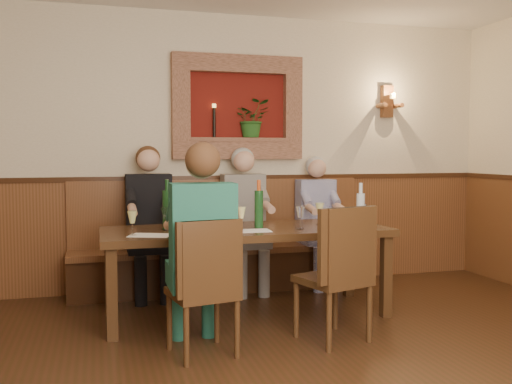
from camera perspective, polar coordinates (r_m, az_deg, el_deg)
room_shell at (r=3.07m, az=8.00°, el=13.29°), size 6.04×6.04×2.82m
wainscoting at (r=3.14m, az=7.76°, el=-10.86°), size 6.02×6.02×1.15m
wall_niche at (r=5.92m, az=-1.43°, el=8.02°), size 1.36×0.30×1.06m
wall_sconce at (r=6.53m, az=13.04°, el=8.75°), size 0.25×0.20×0.35m
dining_table at (r=4.84m, az=-0.98°, el=-4.49°), size 2.40×0.90×0.75m
bench at (r=5.80m, az=-3.35°, el=-6.56°), size 3.00×0.45×1.11m
chair_near_left at (r=4.00m, az=-5.28°, el=-12.18°), size 0.49×0.49×0.95m
chair_near_right at (r=4.31m, az=7.83°, el=-10.80°), size 0.55×0.55×1.01m
person_bench_left at (r=5.55m, az=-10.56°, el=-4.24°), size 0.43×0.53×1.45m
person_bench_mid at (r=5.71m, az=-1.08°, el=-4.01°), size 0.43×0.52×1.44m
person_bench_right at (r=5.96m, az=6.26°, el=-4.09°), size 0.39×0.48×1.35m
person_chair_front at (r=3.99m, az=-5.55°, el=-7.36°), size 0.43×0.53×1.46m
spittoon_bucket at (r=4.60m, az=-3.64°, el=-2.50°), size 0.25×0.25×0.24m
wine_bottle_green_a at (r=4.82m, az=0.29°, el=-1.61°), size 0.10×0.10×0.41m
wine_bottle_green_b at (r=4.79m, az=-8.86°, el=-1.66°), size 0.10×0.10×0.41m
water_bottle at (r=4.96m, az=10.40°, el=-1.69°), size 0.08×0.08×0.38m
tasting_sheet_a at (r=4.47m, az=-10.47°, el=-4.28°), size 0.38×0.33×0.00m
tasting_sheet_b at (r=4.65m, az=-0.32°, el=-3.89°), size 0.30×0.22×0.00m
tasting_sheet_c at (r=5.12m, az=9.97°, el=-3.23°), size 0.28×0.22×0.00m
tasting_sheet_d at (r=4.48m, az=-4.55°, el=-4.21°), size 0.28×0.22×0.00m
wine_glass_0 at (r=5.10m, az=6.37°, el=-2.16°), size 0.08×0.08×0.19m
wine_glass_1 at (r=4.77m, az=4.45°, el=-2.57°), size 0.08×0.08×0.19m
wine_glass_2 at (r=4.47m, az=-12.27°, el=-3.08°), size 0.08×0.08×0.19m
wine_glass_3 at (r=4.74m, az=-9.04°, el=-2.65°), size 0.08×0.08×0.19m
wine_glass_4 at (r=4.43m, az=-2.36°, el=-3.06°), size 0.08×0.08×0.19m
wine_glass_5 at (r=5.08m, az=10.57°, el=-2.22°), size 0.08×0.08×0.19m
wine_glass_6 at (r=4.70m, az=-1.48°, el=-2.65°), size 0.08×0.08×0.19m
wine_glass_7 at (r=4.49m, az=-6.31°, el=-2.99°), size 0.08×0.08×0.19m
wine_glass_8 at (r=4.86m, az=-4.05°, el=-2.44°), size 0.08×0.08×0.19m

